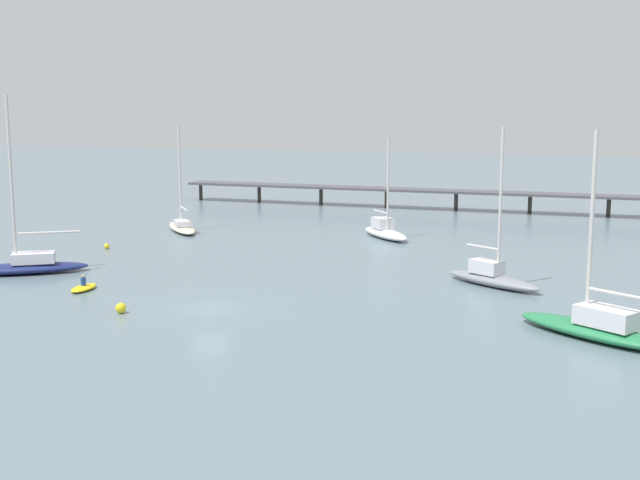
% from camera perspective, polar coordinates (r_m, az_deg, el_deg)
% --- Properties ---
extents(ground_plane, '(400.00, 400.00, 0.00)m').
position_cam_1_polar(ground_plane, '(51.88, -7.86, -4.93)').
color(ground_plane, slate).
extents(pier, '(66.57, 4.40, 6.02)m').
position_cam_1_polar(pier, '(102.69, 13.37, 3.63)').
color(pier, '#4C4C51').
rests_on(pier, ground_plane).
extents(sailboat_cream, '(7.71, 8.52, 11.13)m').
position_cam_1_polar(sailboat_cream, '(86.09, -9.81, 1.05)').
color(sailboat_cream, beige).
rests_on(sailboat_cream, ground_plane).
extents(sailboat_gray, '(8.00, 5.75, 11.49)m').
position_cam_1_polar(sailboat_gray, '(59.41, 12.18, -2.48)').
color(sailboat_gray, gray).
rests_on(sailboat_gray, ground_plane).
extents(sailboat_navy, '(9.53, 7.93, 13.88)m').
position_cam_1_polar(sailboat_navy, '(66.66, -20.31, -1.61)').
color(sailboat_navy, navy).
rests_on(sailboat_navy, ground_plane).
extents(sailboat_green, '(9.62, 7.17, 11.61)m').
position_cam_1_polar(sailboat_green, '(47.33, 19.14, -5.77)').
color(sailboat_green, '#287F4C').
rests_on(sailboat_green, ground_plane).
extents(sailboat_white, '(7.27, 7.67, 10.01)m').
position_cam_1_polar(sailboat_white, '(80.47, 4.66, 0.68)').
color(sailboat_white, white).
rests_on(sailboat_white, ground_plane).
extents(dinghy_yellow, '(1.61, 2.93, 1.14)m').
position_cam_1_polar(dinghy_yellow, '(59.20, -16.52, -3.26)').
color(dinghy_yellow, yellow).
rests_on(dinghy_yellow, ground_plane).
extents(mooring_buoy_outer, '(0.67, 0.67, 0.67)m').
position_cam_1_polar(mooring_buoy_outer, '(51.90, -14.03, -4.73)').
color(mooring_buoy_outer, yellow).
rests_on(mooring_buoy_outer, ground_plane).
extents(mooring_buoy_far, '(0.51, 0.51, 0.51)m').
position_cam_1_polar(mooring_buoy_far, '(76.33, -14.98, -0.43)').
color(mooring_buoy_far, yellow).
rests_on(mooring_buoy_far, ground_plane).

